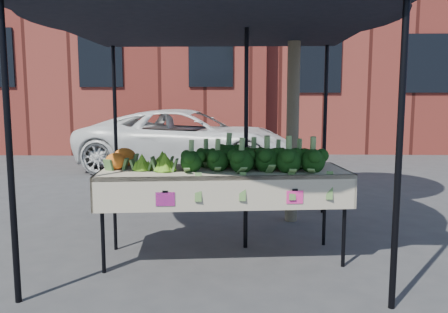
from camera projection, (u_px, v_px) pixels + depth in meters
ground at (210, 258)px, 4.50m from camera, size 90.00×90.00×0.00m
table at (223, 214)px, 4.46m from camera, size 2.47×1.04×0.90m
canopy at (213, 119)px, 4.74m from camera, size 3.16×3.16×2.74m
broccoli_heap at (251, 154)px, 4.40m from camera, size 1.40×0.60×0.30m
romanesco_cluster at (155, 158)px, 4.40m from camera, size 0.46×0.50×0.23m
cauliflower_pair at (120, 157)px, 4.49m from camera, size 0.26×0.46×0.21m
vehicle at (188, 60)px, 9.82m from camera, size 1.59×2.38×4.86m
street_tree at (294, 40)px, 5.60m from camera, size 2.35×2.35×4.62m
building_left at (92, 16)px, 15.99m from camera, size 12.00×8.00×9.00m
building_right at (427, 24)px, 16.10m from camera, size 12.00×8.00×8.50m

